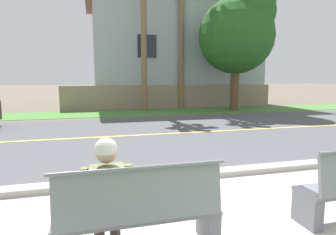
{
  "coord_description": "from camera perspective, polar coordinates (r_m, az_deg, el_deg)",
  "views": [
    {
      "loc": [
        -1.86,
        -2.42,
        1.83
      ],
      "look_at": [
        -0.34,
        3.37,
        1.0
      ],
      "focal_mm": 30.42,
      "sensor_mm": 36.0,
      "label": 1
    }
  ],
  "objects": [
    {
      "name": "road_centre_line",
      "position": [
        9.29,
        -2.92,
        -3.4
      ],
      "size": [
        48.0,
        0.14,
        0.01
      ],
      "primitive_type": "cube",
      "color": "#E0CC4C",
      "rests_on": "ground_plane"
    },
    {
      "name": "garden_wall",
      "position": [
        17.37,
        0.98,
        4.19
      ],
      "size": [
        13.0,
        0.36,
        1.4
      ],
      "primitive_type": "cube",
      "color": "gray",
      "rests_on": "ground_plane"
    },
    {
      "name": "curb_edge",
      "position": [
        5.42,
        6.3,
        -11.27
      ],
      "size": [
        44.0,
        0.3,
        0.11
      ],
      "primitive_type": "cube",
      "color": "#ADA89E",
      "rests_on": "ground_plane"
    },
    {
      "name": "far_verge_grass",
      "position": [
        15.11,
        -7.56,
        0.93
      ],
      "size": [
        48.0,
        2.8,
        0.02
      ],
      "primitive_type": "cube",
      "color": "#478438",
      "rests_on": "ground_plane"
    },
    {
      "name": "shade_tree_left",
      "position": [
        16.59,
        14.07,
        16.6
      ],
      "size": [
        4.1,
        4.1,
        6.77
      ],
      "color": "brown",
      "rests_on": "ground_plane"
    },
    {
      "name": "sidewalk_pavement",
      "position": [
        3.84,
        17.51,
        -20.87
      ],
      "size": [
        44.0,
        3.6,
        0.01
      ],
      "primitive_type": "cube",
      "color": "#B7B2A8",
      "rests_on": "ground_plane"
    },
    {
      "name": "bench_left",
      "position": [
        3.08,
        -5.71,
        -18.8
      ],
      "size": [
        1.71,
        0.48,
        1.01
      ],
      "color": "slate",
      "rests_on": "ground_plane"
    },
    {
      "name": "house_across_street",
      "position": [
        20.73,
        0.92,
        13.03
      ],
      "size": [
        11.72,
        6.91,
        7.26
      ],
      "color": "#A3ADB2",
      "rests_on": "ground_plane"
    },
    {
      "name": "seated_person_olive",
      "position": [
        3.12,
        -12.14,
        -14.08
      ],
      "size": [
        0.52,
        0.68,
        1.25
      ],
      "color": "#47382D",
      "rests_on": "ground_plane"
    },
    {
      "name": "ground_plane",
      "position": [
        10.74,
        -4.56,
        -1.92
      ],
      "size": [
        140.0,
        140.0,
        0.0
      ],
      "primitive_type": "plane",
      "color": "#665B4C"
    },
    {
      "name": "street_asphalt",
      "position": [
        9.29,
        -2.92,
        -3.43
      ],
      "size": [
        52.0,
        8.0,
        0.01
      ],
      "primitive_type": "cube",
      "color": "#515156",
      "rests_on": "ground_plane"
    }
  ]
}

